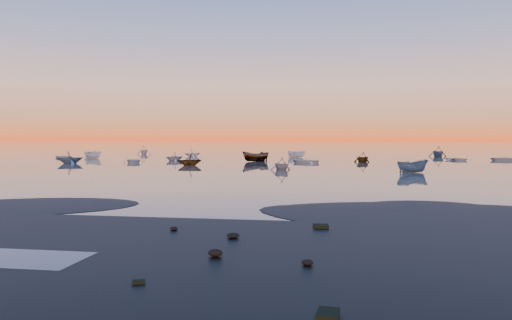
# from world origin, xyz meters

# --- Properties ---
(ground) EXTENTS (600.00, 600.00, 0.00)m
(ground) POSITION_xyz_m (0.00, 100.00, 0.00)
(ground) COLOR #6C625A
(ground) RESTS_ON ground
(mud_lobes) EXTENTS (140.00, 6.00, 0.07)m
(mud_lobes) POSITION_xyz_m (0.00, -1.00, 0.01)
(mud_lobes) COLOR black
(mud_lobes) RESTS_ON ground
(moored_fleet) EXTENTS (124.00, 58.00, 1.20)m
(moored_fleet) POSITION_xyz_m (0.00, 53.00, 0.00)
(moored_fleet) COLOR silver
(moored_fleet) RESTS_ON ground
(boat_near_left) EXTENTS (4.60, 3.42, 1.06)m
(boat_near_left) POSITION_xyz_m (-24.19, 44.65, 0.00)
(boat_near_left) COLOR silver
(boat_near_left) RESTS_ON ground
(boat_near_center) EXTENTS (3.64, 4.30, 1.39)m
(boat_near_center) POSITION_xyz_m (13.60, 29.78, 0.00)
(boat_near_center) COLOR #3B5770
(boat_near_center) RESTS_ON ground
(boat_near_right) EXTENTS (3.42, 3.11, 1.12)m
(boat_near_right) POSITION_xyz_m (-0.73, 32.33, 0.00)
(boat_near_right) COLOR slate
(boat_near_right) RESTS_ON ground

